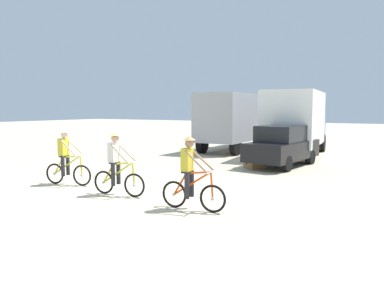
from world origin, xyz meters
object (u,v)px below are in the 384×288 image
(box_truck_white_box, at_px, (296,120))
(sedan_parked, at_px, (282,146))
(cyclist_cowboy_hat, at_px, (117,166))
(supply_crate, at_px, (255,161))
(cyclist_orange_shirt, at_px, (66,159))
(cyclist_near_camera, at_px, (191,176))
(box_truck_grey_hauler, at_px, (235,119))

(box_truck_white_box, bearing_deg, sedan_parked, -84.37)
(box_truck_white_box, xyz_separation_m, cyclist_cowboy_hat, (-2.13, -11.55, -1.03))
(sedan_parked, distance_m, supply_crate, 1.54)
(box_truck_white_box, xyz_separation_m, cyclist_orange_shirt, (-4.56, -11.23, -1.03))
(sedan_parked, relative_size, cyclist_near_camera, 2.42)
(box_truck_grey_hauler, distance_m, sedan_parked, 6.41)
(box_truck_white_box, relative_size, cyclist_cowboy_hat, 3.80)
(box_truck_grey_hauler, xyz_separation_m, cyclist_cowboy_hat, (1.73, -12.49, -1.03))
(box_truck_white_box, xyz_separation_m, sedan_parked, (0.37, -3.77, -0.99))
(cyclist_cowboy_hat, bearing_deg, sedan_parked, 72.19)
(box_truck_grey_hauler, relative_size, cyclist_near_camera, 3.71)
(cyclist_orange_shirt, bearing_deg, box_truck_grey_hauler, 86.68)
(sedan_parked, relative_size, supply_crate, 6.42)
(box_truck_grey_hauler, distance_m, cyclist_near_camera, 13.52)
(box_truck_grey_hauler, bearing_deg, box_truck_white_box, -13.64)
(box_truck_grey_hauler, bearing_deg, cyclist_orange_shirt, -93.32)
(supply_crate, bearing_deg, box_truck_grey_hauler, 120.25)
(box_truck_grey_hauler, bearing_deg, supply_crate, -59.75)
(cyclist_orange_shirt, bearing_deg, supply_crate, 56.51)
(box_truck_grey_hauler, bearing_deg, sedan_parked, -48.07)
(cyclist_orange_shirt, height_order, cyclist_near_camera, same)
(box_truck_grey_hauler, relative_size, box_truck_white_box, 0.98)
(supply_crate, bearing_deg, box_truck_white_box, 85.17)
(box_truck_grey_hauler, height_order, box_truck_white_box, same)
(box_truck_grey_hauler, relative_size, supply_crate, 9.86)
(cyclist_orange_shirt, relative_size, supply_crate, 2.65)
(cyclist_orange_shirt, distance_m, supply_crate, 7.53)
(box_truck_grey_hauler, height_order, sedan_parked, box_truck_grey_hauler)
(box_truck_white_box, xyz_separation_m, cyclist_near_camera, (0.48, -11.83, -1.03))
(sedan_parked, bearing_deg, cyclist_cowboy_hat, -107.81)
(box_truck_grey_hauler, distance_m, cyclist_cowboy_hat, 12.65)
(sedan_parked, height_order, cyclist_orange_shirt, cyclist_orange_shirt)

